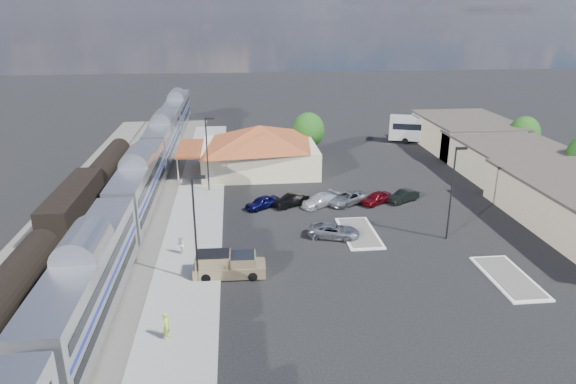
{
  "coord_description": "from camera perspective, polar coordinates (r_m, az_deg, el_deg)",
  "views": [
    {
      "loc": [
        -7.71,
        -42.71,
        20.55
      ],
      "look_at": [
        -2.43,
        6.95,
        2.8
      ],
      "focal_mm": 32.0,
      "sensor_mm": 36.0,
      "label": 1
    }
  ],
  "objects": [
    {
      "name": "parked_car_d",
      "position": [
        57.79,
        6.65,
        -0.67
      ],
      "size": [
        5.41,
        4.57,
        1.38
      ],
      "primitive_type": "imported",
      "rotation": [
        0.0,
        0.0,
        -1.01
      ],
      "color": "gray",
      "rests_on": "ground"
    },
    {
      "name": "platform",
      "position": [
        53.01,
        -10.25,
        -3.47
      ],
      "size": [
        5.5,
        92.0,
        0.18
      ],
      "primitive_type": "cube",
      "color": "gray",
      "rests_on": "ground"
    },
    {
      "name": "parked_car_a",
      "position": [
        56.25,
        -2.87,
        -1.15
      ],
      "size": [
        4.2,
        3.5,
        1.35
      ],
      "primitive_type": "imported",
      "rotation": [
        0.0,
        0.0,
        -0.99
      ],
      "color": "#0C0C3E",
      "rests_on": "ground"
    },
    {
      "name": "person_a",
      "position": [
        35.44,
        -13.34,
        -14.25
      ],
      "size": [
        0.58,
        0.77,
        1.91
      ],
      "primitive_type": "imported",
      "rotation": [
        0.0,
        0.0,
        1.38
      ],
      "color": "#B9D442",
      "rests_on": "platform"
    },
    {
      "name": "lamp_lot",
      "position": [
        49.47,
        17.87,
        0.68
      ],
      "size": [
        1.08,
        0.25,
        9.0
      ],
      "color": "black",
      "rests_on": "ground"
    },
    {
      "name": "suv",
      "position": [
        49.22,
        5.13,
        -4.33
      ],
      "size": [
        5.35,
        3.66,
        1.36
      ],
      "primitive_type": "imported",
      "rotation": [
        0.0,
        0.0,
        1.26
      ],
      "color": "#9D9EA4",
      "rests_on": "ground"
    },
    {
      "name": "railbed",
      "position": [
        56.29,
        -19.29,
        -2.94
      ],
      "size": [
        16.0,
        100.0,
        0.12
      ],
      "primitive_type": "cube",
      "color": "#4C4944",
      "rests_on": "ground"
    },
    {
      "name": "parked_car_f",
      "position": [
        59.5,
        12.68,
        -0.46
      ],
      "size": [
        4.19,
        3.24,
        1.33
      ],
      "primitive_type": "imported",
      "rotation": [
        0.0,
        0.0,
        -1.04
      ],
      "color": "black",
      "rests_on": "ground"
    },
    {
      "name": "tree_east_c",
      "position": [
        82.11,
        24.77,
        5.97
      ],
      "size": [
        4.41,
        4.41,
        6.21
      ],
      "color": "#382314",
      "rests_on": "ground"
    },
    {
      "name": "person_b",
      "position": [
        46.37,
        -11.88,
        -5.79
      ],
      "size": [
        0.68,
        0.85,
        1.68
      ],
      "primitive_type": "imported",
      "rotation": [
        0.0,
        0.0,
        -1.51
      ],
      "color": "white",
      "rests_on": "platform"
    },
    {
      "name": "parked_car_b",
      "position": [
        56.77,
        0.33,
        -0.92
      ],
      "size": [
        4.29,
        3.34,
        1.36
      ],
      "primitive_type": "imported",
      "rotation": [
        0.0,
        0.0,
        -1.04
      ],
      "color": "black",
      "rests_on": "ground"
    },
    {
      "name": "parked_car_e",
      "position": [
        58.29,
        9.79,
        -0.67
      ],
      "size": [
        4.19,
        3.53,
        1.35
      ],
      "primitive_type": "imported",
      "rotation": [
        0.0,
        0.0,
        -0.98
      ],
      "color": "maroon",
      "rests_on": "ground"
    },
    {
      "name": "tree_depot",
      "position": [
        75.33,
        2.28,
        6.88
      ],
      "size": [
        4.71,
        4.71,
        6.63
      ],
      "color": "#382314",
      "rests_on": "ground"
    },
    {
      "name": "buildings_east",
      "position": [
        69.69,
        25.06,
        2.48
      ],
      "size": [
        14.4,
        51.4,
        4.8
      ],
      "color": "#C6B28C",
      "rests_on": "ground"
    },
    {
      "name": "freight_cars",
      "position": [
        55.65,
        -22.7,
        -1.57
      ],
      "size": [
        2.8,
        46.0,
        4.0
      ],
      "color": "black",
      "rests_on": "ground"
    },
    {
      "name": "coach_bus",
      "position": [
        86.76,
        15.64,
        6.81
      ],
      "size": [
        13.52,
        7.03,
        4.27
      ],
      "rotation": [
        0.0,
        0.0,
        1.24
      ],
      "color": "silver",
      "rests_on": "ground"
    },
    {
      "name": "lamp_plat_n",
      "position": [
        60.73,
        -8.91,
        4.82
      ],
      "size": [
        1.08,
        0.25,
        9.0
      ],
      "color": "black",
      "rests_on": "ground"
    },
    {
      "name": "traffic_island_north",
      "position": [
        45.76,
        23.34,
        -8.72
      ],
      "size": [
        3.3,
        7.5,
        0.21
      ],
      "color": "silver",
      "rests_on": "ground"
    },
    {
      "name": "station_depot",
      "position": [
        69.02,
        -3.26,
        4.92
      ],
      "size": [
        18.35,
        12.24,
        6.2
      ],
      "color": "#C0B38D",
      "rests_on": "ground"
    },
    {
      "name": "passenger_train",
      "position": [
        56.91,
        -16.17,
        0.66
      ],
      "size": [
        3.0,
        104.0,
        5.55
      ],
      "color": "silver",
      "rests_on": "ground"
    },
    {
      "name": "pickup_truck",
      "position": [
        42.42,
        -6.51,
        -8.09
      ],
      "size": [
        5.88,
        2.33,
        2.01
      ],
      "rotation": [
        0.0,
        0.0,
        1.54
      ],
      "color": "tan",
      "rests_on": "ground"
    },
    {
      "name": "lamp_plat_s",
      "position": [
        39.87,
        -10.21,
        -3.19
      ],
      "size": [
        1.08,
        0.25,
        9.0
      ],
      "color": "black",
      "rests_on": "ground"
    },
    {
      "name": "ground",
      "position": [
        48.02,
        3.79,
        -5.82
      ],
      "size": [
        280.0,
        280.0,
        0.0
      ],
      "primitive_type": "plane",
      "color": "black",
      "rests_on": "ground"
    },
    {
      "name": "parked_car_c",
      "position": [
        56.92,
        3.57,
        -0.91
      ],
      "size": [
        4.9,
        4.12,
        1.34
      ],
      "primitive_type": "imported",
      "rotation": [
        0.0,
        0.0,
        -0.99
      ],
      "color": "silver",
      "rests_on": "ground"
    },
    {
      "name": "traffic_island_south",
      "position": [
        50.54,
        7.9,
        -4.5
      ],
      "size": [
        3.3,
        7.5,
        0.21
      ],
      "color": "silver",
      "rests_on": "ground"
    }
  ]
}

